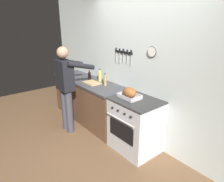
# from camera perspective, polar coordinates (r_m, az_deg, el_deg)

# --- Properties ---
(ground_plane) EXTENTS (8.00, 8.00, 0.00)m
(ground_plane) POSITION_cam_1_polar(r_m,az_deg,el_deg) (3.24, -9.89, -20.58)
(ground_plane) COLOR brown
(wall_back) EXTENTS (6.00, 0.13, 2.60)m
(wall_back) POSITION_cam_1_polar(r_m,az_deg,el_deg) (3.42, 8.97, 6.21)
(wall_back) COLOR silver
(wall_back) RESTS_ON ground
(counter_block) EXTENTS (2.03, 0.65, 0.90)m
(counter_block) POSITION_cam_1_polar(r_m,az_deg,el_deg) (4.34, -6.68, -2.61)
(counter_block) COLOR brown
(counter_block) RESTS_ON ground
(stove) EXTENTS (0.76, 0.67, 0.90)m
(stove) POSITION_cam_1_polar(r_m,az_deg,el_deg) (3.33, 6.76, -9.75)
(stove) COLOR #BCBCC1
(stove) RESTS_ON ground
(person_cook) EXTENTS (0.51, 0.63, 1.66)m
(person_cook) POSITION_cam_1_polar(r_m,az_deg,el_deg) (3.80, -13.13, 1.80)
(person_cook) COLOR #383842
(person_cook) RESTS_ON ground
(roasting_pan) EXTENTS (0.35, 0.26, 0.18)m
(roasting_pan) POSITION_cam_1_polar(r_m,az_deg,el_deg) (3.17, 5.11, -0.68)
(roasting_pan) COLOR #B7B7BC
(roasting_pan) RESTS_ON stove
(cutting_board) EXTENTS (0.36, 0.24, 0.02)m
(cutting_board) POSITION_cam_1_polar(r_m,az_deg,el_deg) (3.98, -5.89, 2.40)
(cutting_board) COLOR tan
(cutting_board) RESTS_ON counter_block
(bottle_cooking_oil) EXTENTS (0.06, 0.06, 0.26)m
(bottle_cooking_oil) POSITION_cam_1_polar(r_m,az_deg,el_deg) (4.08, -3.54, 4.31)
(bottle_cooking_oil) COLOR gold
(bottle_cooking_oil) RESTS_ON counter_block
(bottle_vinegar) EXTENTS (0.06, 0.06, 0.24)m
(bottle_vinegar) POSITION_cam_1_polar(r_m,az_deg,el_deg) (3.80, -2.00, 3.08)
(bottle_vinegar) COLOR #997F4C
(bottle_vinegar) RESTS_ON counter_block
(bottle_soy_sauce) EXTENTS (0.06, 0.06, 0.21)m
(bottle_soy_sauce) POSITION_cam_1_polar(r_m,az_deg,el_deg) (4.20, -6.54, 4.39)
(bottle_soy_sauce) COLOR black
(bottle_soy_sauce) RESTS_ON counter_block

